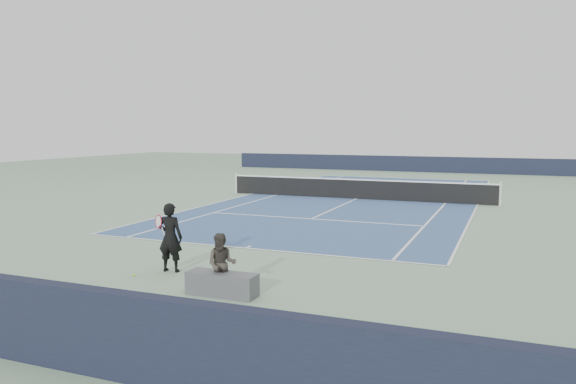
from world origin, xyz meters
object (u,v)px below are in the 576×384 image
at_px(tennis_net, 357,188).
at_px(tennis_ball, 134,275).
at_px(spectator_bench, 222,273).
at_px(tennis_player, 170,237).

relative_size(tennis_net, tennis_ball, 191.89).
bearing_deg(spectator_bench, tennis_ball, 168.33).
relative_size(tennis_net, tennis_player, 7.90).
bearing_deg(spectator_bench, tennis_player, 148.82).
height_order(tennis_player, spectator_bench, tennis_player).
distance_m(tennis_ball, spectator_bench, 2.66).
xyz_separation_m(tennis_player, spectator_bench, (2.04, -1.24, -0.37)).
bearing_deg(tennis_player, tennis_net, 87.94).
bearing_deg(tennis_net, tennis_ball, -93.91).
bearing_deg(tennis_net, spectator_bench, -84.63).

